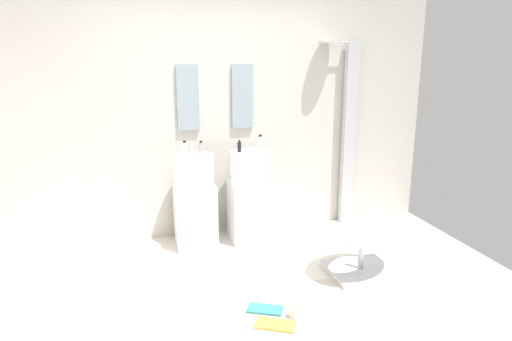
% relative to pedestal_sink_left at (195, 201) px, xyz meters
% --- Properties ---
extents(ground_plane, '(4.80, 3.60, 0.04)m').
position_rel_pedestal_sink_left_xyz_m(ground_plane, '(0.28, -1.30, -0.50)').
color(ground_plane, silver).
extents(rear_partition, '(4.80, 0.10, 2.60)m').
position_rel_pedestal_sink_left_xyz_m(rear_partition, '(0.28, 0.35, 0.82)').
color(rear_partition, beige).
rests_on(rear_partition, ground_plane).
extents(pedestal_sink_left, '(0.40, 0.40, 1.05)m').
position_rel_pedestal_sink_left_xyz_m(pedestal_sink_left, '(0.00, 0.00, 0.00)').
color(pedestal_sink_left, white).
rests_on(pedestal_sink_left, ground_plane).
extents(pedestal_sink_right, '(0.40, 0.40, 1.05)m').
position_rel_pedestal_sink_left_xyz_m(pedestal_sink_right, '(0.57, 0.00, 0.00)').
color(pedestal_sink_right, white).
rests_on(pedestal_sink_right, ground_plane).
extents(vanity_mirror_left, '(0.22, 0.03, 0.66)m').
position_rel_pedestal_sink_left_xyz_m(vanity_mirror_left, '(0.00, 0.28, 1.01)').
color(vanity_mirror_left, '#8C9EA8').
extents(vanity_mirror_right, '(0.22, 0.03, 0.66)m').
position_rel_pedestal_sink_left_xyz_m(vanity_mirror_right, '(0.57, 0.28, 1.01)').
color(vanity_mirror_right, '#8C9EA8').
extents(shower_column, '(0.49, 0.24, 2.05)m').
position_rel_pedestal_sink_left_xyz_m(shower_column, '(1.77, 0.22, 0.60)').
color(shower_column, '#B7BABF').
rests_on(shower_column, ground_plane).
extents(lounge_chair, '(1.04, 1.04, 0.65)m').
position_rel_pedestal_sink_left_xyz_m(lounge_chair, '(1.32, -1.05, -0.13)').
color(lounge_chair, '#B7BABF').
rests_on(lounge_chair, ground_plane).
extents(area_rug, '(1.11, 0.77, 0.01)m').
position_rel_pedestal_sink_left_xyz_m(area_rug, '(0.59, -1.45, -0.47)').
color(area_rug, beige).
rests_on(area_rug, ground_plane).
extents(magazine_ochre, '(0.32, 0.27, 0.02)m').
position_rel_pedestal_sink_left_xyz_m(magazine_ochre, '(0.34, -1.63, -0.46)').
color(magazine_ochre, gold).
rests_on(magazine_ochre, area_rug).
extents(magazine_teal, '(0.30, 0.25, 0.02)m').
position_rel_pedestal_sink_left_xyz_m(magazine_teal, '(0.32, -1.41, -0.46)').
color(magazine_teal, teal).
rests_on(magazine_teal, area_rug).
extents(coffee_mug, '(0.07, 0.07, 0.09)m').
position_rel_pedestal_sink_left_xyz_m(coffee_mug, '(0.50, -1.57, -0.42)').
color(coffee_mug, white).
rests_on(coffee_mug, area_rug).
extents(soap_bottle_grey, '(0.05, 0.05, 0.13)m').
position_rel_pedestal_sink_left_xyz_m(soap_bottle_grey, '(0.09, 0.04, 0.53)').
color(soap_bottle_grey, '#99999E').
rests_on(soap_bottle_grey, pedestal_sink_left).
extents(soap_bottle_clear, '(0.06, 0.06, 0.17)m').
position_rel_pedestal_sink_left_xyz_m(soap_bottle_clear, '(0.68, -0.02, 0.55)').
color(soap_bottle_clear, silver).
rests_on(soap_bottle_clear, pedestal_sink_right).
extents(soap_bottle_white, '(0.06, 0.06, 0.13)m').
position_rel_pedestal_sink_left_xyz_m(soap_bottle_white, '(-0.07, 0.07, 0.53)').
color(soap_bottle_white, white).
rests_on(soap_bottle_white, pedestal_sink_left).
extents(soap_bottle_black, '(0.04, 0.04, 0.12)m').
position_rel_pedestal_sink_left_xyz_m(soap_bottle_black, '(0.47, 0.01, 0.53)').
color(soap_bottle_black, black).
rests_on(soap_bottle_black, pedestal_sink_right).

